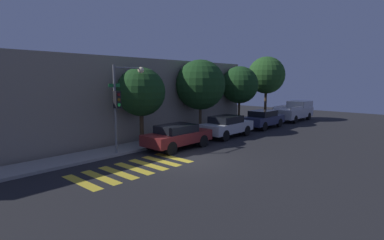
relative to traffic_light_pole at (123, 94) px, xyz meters
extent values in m
plane|color=black|center=(1.56, -3.37, -3.30)|extent=(60.00, 60.00, 0.00)
cube|color=gray|center=(1.56, 0.84, -3.23)|extent=(26.00, 2.01, 0.14)
cube|color=gray|center=(1.56, 5.24, -0.54)|extent=(26.00, 6.00, 5.51)
cube|color=gold|center=(-3.88, -2.57, -3.30)|extent=(0.45, 2.60, 0.00)
cube|color=gold|center=(-3.03, -2.57, -3.30)|extent=(0.45, 2.60, 0.00)
cube|color=gold|center=(-2.17, -2.57, -3.30)|extent=(0.45, 2.60, 0.00)
cube|color=gold|center=(-1.32, -2.57, -3.30)|extent=(0.45, 2.60, 0.00)
cube|color=gold|center=(-0.46, -2.57, -3.30)|extent=(0.45, 2.60, 0.00)
cube|color=gold|center=(0.39, -2.57, -3.30)|extent=(0.45, 2.60, 0.00)
cube|color=gold|center=(1.25, -2.57, -3.30)|extent=(0.45, 2.60, 0.00)
cylinder|color=slate|center=(-0.44, 0.08, -0.86)|extent=(0.12, 0.12, 4.87)
cube|color=black|center=(-0.44, -0.13, -0.25)|extent=(0.30, 0.30, 0.90)
cylinder|color=#4C0C0C|center=(-0.44, -0.29, 0.02)|extent=(0.18, 0.02, 0.18)
cylinder|color=#593D0A|center=(-0.44, -0.29, -0.25)|extent=(0.18, 0.02, 0.18)
cylinder|color=#26E54C|center=(-0.44, -0.29, -0.52)|extent=(0.18, 0.02, 0.18)
cube|color=#19662D|center=(-0.44, 0.08, 0.49)|extent=(0.70, 0.02, 0.18)
cylinder|color=slate|center=(0.45, 0.08, 1.42)|extent=(1.79, 0.08, 0.08)
sphere|color=#F9E5B2|center=(1.35, 0.08, 1.32)|extent=(0.36, 0.36, 0.36)
cube|color=maroon|center=(2.92, -1.27, -2.61)|extent=(4.33, 1.82, 0.62)
cube|color=black|center=(2.81, -1.27, -2.07)|extent=(2.25, 1.61, 0.45)
cylinder|color=black|center=(4.26, -0.45, -2.92)|extent=(0.75, 0.22, 0.75)
cylinder|color=black|center=(4.26, -2.09, -2.92)|extent=(0.75, 0.22, 0.75)
cylinder|color=black|center=(1.58, -0.45, -2.92)|extent=(0.75, 0.22, 0.75)
cylinder|color=black|center=(1.58, -2.09, -2.92)|extent=(0.75, 0.22, 0.75)
cube|color=#B7BABF|center=(7.92, -1.27, -2.59)|extent=(4.29, 1.83, 0.67)
cube|color=black|center=(7.81, -1.27, -2.02)|extent=(2.23, 1.61, 0.48)
cylinder|color=black|center=(9.25, -0.44, -2.92)|extent=(0.75, 0.22, 0.75)
cylinder|color=black|center=(9.25, -2.09, -2.92)|extent=(0.75, 0.22, 0.75)
cylinder|color=black|center=(6.59, -0.44, -2.92)|extent=(0.75, 0.22, 0.75)
cylinder|color=black|center=(6.59, -2.09, -2.92)|extent=(0.75, 0.22, 0.75)
cube|color=#2D3351|center=(13.26, -1.27, -2.59)|extent=(4.36, 1.82, 0.66)
cube|color=black|center=(13.15, -1.27, -2.02)|extent=(2.27, 1.60, 0.47)
cylinder|color=black|center=(14.61, -0.45, -2.92)|extent=(0.75, 0.22, 0.75)
cylinder|color=black|center=(14.61, -2.09, -2.92)|extent=(0.75, 0.22, 0.75)
cylinder|color=black|center=(11.91, -0.45, -2.92)|extent=(0.75, 0.22, 0.75)
cylinder|color=black|center=(11.91, -2.09, -2.92)|extent=(0.75, 0.22, 0.75)
cube|color=#BCBCC1|center=(19.36, -1.27, -2.48)|extent=(5.39, 1.97, 0.89)
cube|color=#BCBCC1|center=(20.84, -1.27, -1.71)|extent=(2.43, 1.82, 0.64)
cube|color=#BCBCC1|center=(18.01, -0.40, -1.89)|extent=(2.70, 0.08, 0.28)
cube|color=#BCBCC1|center=(18.01, -2.14, -1.89)|extent=(2.70, 0.08, 0.28)
cylinder|color=black|center=(21.03, -0.37, -2.92)|extent=(0.75, 0.22, 0.75)
cylinder|color=black|center=(21.03, -2.16, -2.92)|extent=(0.75, 0.22, 0.75)
cylinder|color=black|center=(17.69, -0.37, -2.92)|extent=(0.75, 0.22, 0.75)
cylinder|color=black|center=(17.69, -2.16, -2.92)|extent=(0.75, 0.22, 0.75)
cylinder|color=#42301E|center=(2.14, 1.13, -2.19)|extent=(0.26, 0.26, 2.21)
sphere|color=#193D19|center=(2.14, 1.13, 0.05)|extent=(3.02, 3.02, 3.02)
cylinder|color=brown|center=(7.80, 1.13, -2.15)|extent=(0.21, 0.21, 2.29)
sphere|color=#193D19|center=(7.80, 1.13, 0.41)|extent=(3.77, 3.77, 3.77)
cylinder|color=#4C3823|center=(13.17, 1.13, -2.10)|extent=(0.20, 0.20, 2.40)
sphere|color=#193D19|center=(13.17, 1.13, 0.33)|extent=(3.28, 3.28, 3.28)
cylinder|color=#4C3823|center=(18.00, 1.13, -1.72)|extent=(0.26, 0.26, 3.15)
sphere|color=#234C1E|center=(18.00, 1.13, 1.24)|extent=(3.70, 3.70, 3.70)
camera|label=1|loc=(-9.50, -13.58, 0.79)|focal=28.00mm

